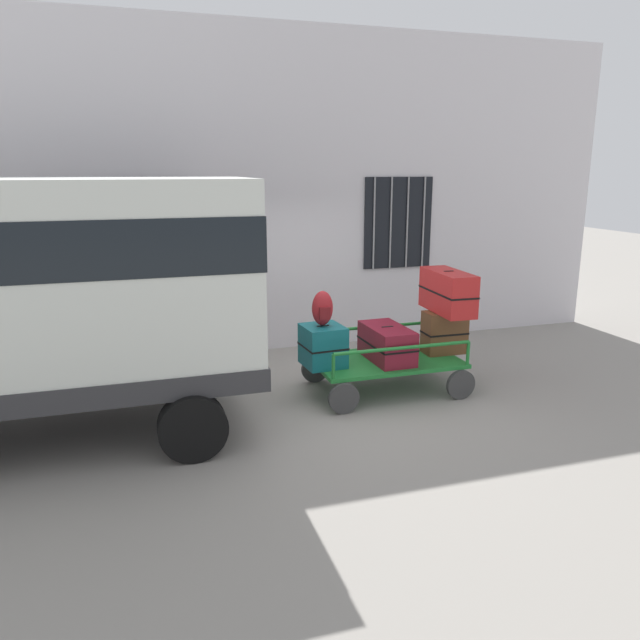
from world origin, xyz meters
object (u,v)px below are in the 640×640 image
object	(u,v)px
van	(39,285)
luggage_cart	(385,365)
suitcase_left_bottom	(323,346)
suitcase_center_bottom	(444,332)
suitcase_midleft_bottom	(387,343)
suitcase_center_middle	(448,292)
backpack	(323,308)

from	to	relation	value
van	luggage_cart	world-z (taller)	van
luggage_cart	suitcase_left_bottom	bearing A→B (deg)	179.80
luggage_cart	suitcase_center_bottom	size ratio (longest dim) A/B	3.40
suitcase_midleft_bottom	suitcase_center_bottom	world-z (taller)	suitcase_center_bottom
suitcase_left_bottom	suitcase_center_bottom	bearing A→B (deg)	0.86
suitcase_midleft_bottom	suitcase_center_middle	world-z (taller)	suitcase_center_middle
suitcase_midleft_bottom	backpack	bearing A→B (deg)	177.41
suitcase_center_middle	van	bearing A→B (deg)	-177.02
suitcase_left_bottom	suitcase_center_bottom	xyz separation A→B (m)	(1.74, 0.03, 0.03)
van	backpack	distance (m)	3.24
luggage_cart	backpack	bearing A→B (deg)	179.06
suitcase_left_bottom	suitcase_center_bottom	world-z (taller)	suitcase_center_bottom
van	suitcase_center_bottom	size ratio (longest dim) A/B	7.61
backpack	suitcase_midleft_bottom	bearing A→B (deg)	-2.59
suitcase_midleft_bottom	backpack	xyz separation A→B (m)	(-0.87, 0.04, 0.52)
suitcase_left_bottom	suitcase_center_middle	xyz separation A→B (m)	(1.74, -0.01, 0.60)
van	luggage_cart	bearing A→B (deg)	3.66
van	suitcase_left_bottom	world-z (taller)	van
backpack	van	bearing A→B (deg)	-175.08
suitcase_center_bottom	suitcase_center_middle	distance (m)	0.57
suitcase_left_bottom	suitcase_midleft_bottom	world-z (taller)	suitcase_left_bottom
suitcase_midleft_bottom	backpack	distance (m)	1.02
suitcase_midleft_bottom	suitcase_center_middle	xyz separation A→B (m)	(0.87, 0.02, 0.63)
suitcase_center_bottom	backpack	xyz separation A→B (m)	(-1.74, -0.01, 0.46)
suitcase_center_bottom	suitcase_center_middle	xyz separation A→B (m)	(0.00, -0.03, 0.57)
luggage_cart	suitcase_center_middle	xyz separation A→B (m)	(0.87, -0.00, 0.93)
luggage_cart	suitcase_left_bottom	world-z (taller)	suitcase_left_bottom
suitcase_left_bottom	suitcase_center_middle	size ratio (longest dim) A/B	0.56
suitcase_center_middle	backpack	world-z (taller)	suitcase_center_middle
suitcase_center_bottom	suitcase_center_middle	bearing A→B (deg)	-90.00
suitcase_center_middle	suitcase_left_bottom	bearing A→B (deg)	179.80
luggage_cart	suitcase_center_middle	world-z (taller)	suitcase_center_middle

